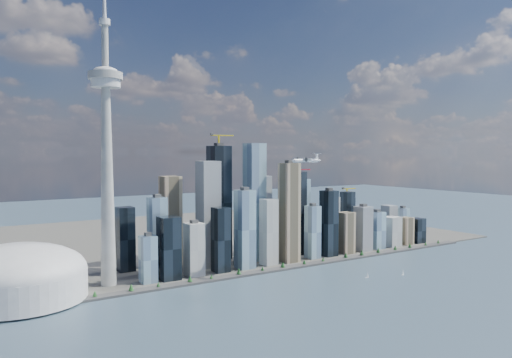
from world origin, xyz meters
TOP-DOWN VIEW (x-y plane):
  - ground at (0.00, 0.00)m, footprint 4000.00×4000.00m
  - seawall at (0.00, 250.00)m, footprint 1100.00×22.00m
  - land at (0.00, 700.00)m, footprint 1400.00×900.00m
  - shoreline_trees at (0.00, 250.00)m, footprint 960.53×7.20m
  - skyscraper_cluster at (59.62, 336.82)m, footprint 736.00×142.00m
  - needle_tower at (-300.00, 310.00)m, footprint 56.00×56.00m
  - dome_stadium at (-440.00, 300.00)m, footprint 200.00×200.00m
  - airplane at (14.14, 170.11)m, footprint 67.11×59.25m
  - sailboat_west at (113.03, 114.59)m, footprint 7.55×3.16m
  - sailboat_east at (183.59, 93.14)m, footprint 7.53×4.57m

SIDE VIEW (x-z plane):
  - ground at x=0.00m, z-range 0.00..0.00m
  - land at x=0.00m, z-range 0.00..3.00m
  - seawall at x=0.00m, z-range 0.00..4.00m
  - sailboat_west at x=113.03m, z-range -1.87..8.56m
  - sailboat_east at x=183.59m, z-range -1.93..8.82m
  - shoreline_trees at x=0.00m, z-range 4.38..13.18m
  - dome_stadium at x=-440.00m, z-range -3.56..82.44m
  - skyscraper_cluster at x=59.62m, z-range -50.07..214.64m
  - airplane at x=14.14m, z-range 206.13..222.53m
  - needle_tower at x=-300.00m, z-range -39.41..511.09m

